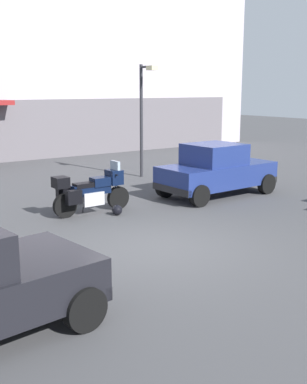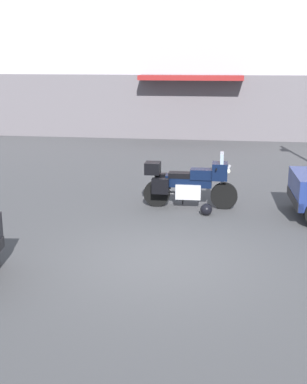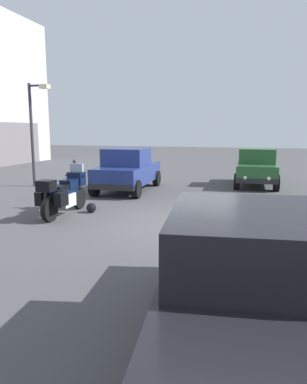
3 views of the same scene
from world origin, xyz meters
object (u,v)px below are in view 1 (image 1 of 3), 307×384
at_px(helmet, 117,210).
at_px(bollard_curbside, 195,161).
at_px(motorcycle, 91,191).
at_px(car_hatchback_near, 216,170).
at_px(streetlamp_curbside, 144,108).

relative_size(helmet, bollard_curbside, 0.28).
height_order(motorcycle, bollard_curbside, motorcycle).
bearing_deg(bollard_curbside, helmet, -148.06).
bearing_deg(motorcycle, car_hatchback_near, -4.41).
height_order(car_hatchback_near, bollard_curbside, car_hatchback_near).
distance_m(car_hatchback_near, streetlamp_curbside, 4.36).
height_order(motorcycle, streetlamp_curbside, streetlamp_curbside).
bearing_deg(car_hatchback_near, motorcycle, 174.22).
xyz_separation_m(car_hatchback_near, streetlamp_curbside, (-0.01, 3.98, 1.77)).
xyz_separation_m(helmet, bollard_curbside, (5.76, 3.59, 0.39)).
height_order(helmet, streetlamp_curbside, streetlamp_curbside).
xyz_separation_m(motorcycle, streetlamp_curbside, (4.25, 3.68, 1.96)).
distance_m(motorcycle, bollard_curbside, 6.91).
bearing_deg(streetlamp_curbside, motorcycle, -139.14).
bearing_deg(motorcycle, streetlamp_curbside, 40.55).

